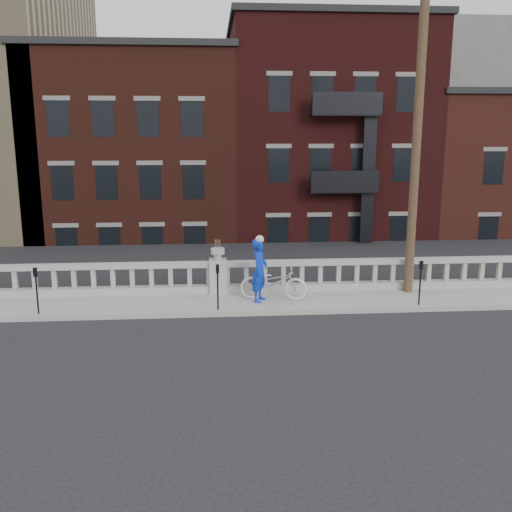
% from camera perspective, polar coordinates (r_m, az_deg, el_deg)
% --- Properties ---
extents(ground, '(120.00, 120.00, 0.00)m').
position_cam_1_polar(ground, '(14.92, -3.59, -8.41)').
color(ground, black).
rests_on(ground, ground).
extents(sidewalk, '(32.00, 2.20, 0.15)m').
position_cam_1_polar(sidewalk, '(17.74, -3.75, -4.74)').
color(sidewalk, gray).
rests_on(sidewalk, ground).
extents(balustrade, '(28.00, 0.34, 1.03)m').
position_cam_1_polar(balustrade, '(18.50, -3.81, -2.20)').
color(balustrade, gray).
rests_on(balustrade, sidewalk).
extents(planter_pedestal, '(0.55, 0.55, 1.76)m').
position_cam_1_polar(planter_pedestal, '(18.45, -3.82, -1.63)').
color(planter_pedestal, gray).
rests_on(planter_pedestal, sidewalk).
extents(lower_level, '(80.00, 44.00, 20.80)m').
position_cam_1_polar(lower_level, '(37.10, -3.35, 8.28)').
color(lower_level, '#605E59').
rests_on(lower_level, ground).
extents(utility_pole, '(1.60, 0.28, 10.00)m').
position_cam_1_polar(utility_pole, '(18.66, 15.81, 11.77)').
color(utility_pole, '#422D1E').
rests_on(utility_pole, sidewalk).
extents(parking_meter_b, '(0.10, 0.09, 1.36)m').
position_cam_1_polar(parking_meter_b, '(17.41, -21.12, -2.75)').
color(parking_meter_b, black).
rests_on(parking_meter_b, sidewalk).
extents(parking_meter_c, '(0.10, 0.09, 1.36)m').
position_cam_1_polar(parking_meter_c, '(16.67, -3.86, -2.58)').
color(parking_meter_c, black).
rests_on(parking_meter_c, sidewalk).
extents(parking_meter_d, '(0.10, 0.09, 1.36)m').
position_cam_1_polar(parking_meter_d, '(17.78, 16.12, -2.09)').
color(parking_meter_d, black).
rests_on(parking_meter_d, sidewalk).
extents(bicycle, '(2.18, 1.10, 1.09)m').
position_cam_1_polar(bicycle, '(17.73, 1.77, -2.64)').
color(bicycle, silver).
rests_on(bicycle, sidewalk).
extents(cyclist, '(0.71, 0.84, 1.95)m').
position_cam_1_polar(cyclist, '(17.44, 0.36, -1.43)').
color(cyclist, '#0C2FBF').
rests_on(cyclist, sidewalk).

